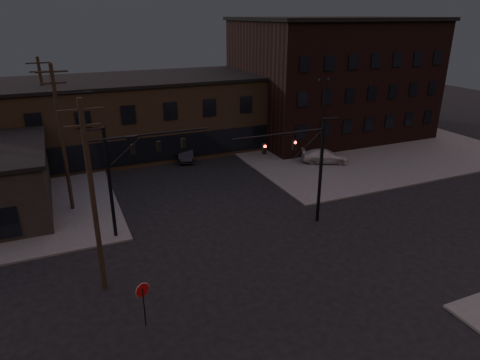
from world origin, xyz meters
The scene contains 15 objects.
ground centered at (0.00, 0.00, 0.00)m, with size 140.00×140.00×0.00m, color black.
sidewalk_ne centered at (22.00, 22.00, 0.07)m, with size 30.00×30.00×0.15m, color #474744.
building_row centered at (0.00, 28.00, 4.00)m, with size 40.00×12.00×8.00m, color #4D3B29.
building_right centered at (22.00, 26.00, 7.00)m, with size 22.00×16.00×14.00m, color black.
traffic_signal_near centered at (5.36, 4.50, 4.93)m, with size 7.12×0.24×8.00m.
traffic_signal_far centered at (-6.72, 8.00, 5.01)m, with size 7.12×0.24×8.00m.
stop_sign centered at (-8.00, -1.99, 1.84)m, with size 0.72×0.33×2.48m.
utility_pole_near centered at (-9.43, 2.00, 5.87)m, with size 3.70×0.28×11.00m.
utility_pole_mid centered at (-10.44, 14.00, 6.13)m, with size 3.70×0.28×11.50m.
utility_pole_far centered at (-11.50, 26.00, 5.78)m, with size 2.20×0.28×11.00m.
lot_light_a centered at (13.00, 14.00, 5.51)m, with size 1.50×0.28×9.14m.
lot_light_b centered at (19.00, 19.00, 5.51)m, with size 1.50×0.28×9.14m.
parked_car_lot_a centered at (15.20, 19.47, 0.96)m, with size 1.92×4.78×1.63m, color black.
parked_car_lot_b centered at (14.54, 15.48, 0.85)m, with size 1.96×4.81×1.40m, color #ADADAF.
car_crossing centered at (1.59, 22.65, 0.74)m, with size 1.57×4.51×1.49m, color black.
Camera 1 is at (-10.63, -20.02, 14.78)m, focal length 32.00 mm.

